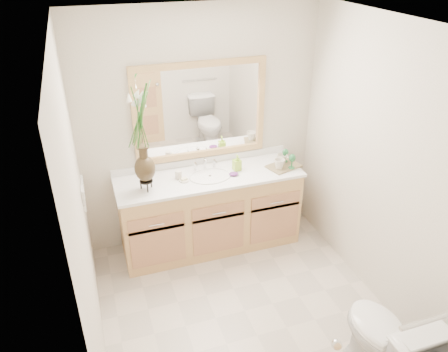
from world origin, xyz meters
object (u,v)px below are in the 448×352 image
object	(u,v)px
flower_vase	(141,127)
soap_bottle	(237,163)
tumbler	(178,175)
toilet	(385,341)
tray	(284,166)

from	to	relation	value
flower_vase	soap_bottle	bearing A→B (deg)	6.05
flower_vase	soap_bottle	size ratio (longest dim) A/B	6.16
tumbler	flower_vase	bearing A→B (deg)	-161.43
toilet	flower_vase	size ratio (longest dim) A/B	0.82
flower_vase	tumbler	bearing A→B (deg)	18.57
tumbler	tray	distance (m)	1.08
flower_vase	tumbler	distance (m)	0.67
toilet	tray	distance (m)	1.93
flower_vase	tray	xyz separation A→B (m)	(1.40, 0.01, -0.61)
toilet	soap_bottle	size ratio (longest dim) A/B	5.08
flower_vase	tray	size ratio (longest dim) A/B	2.79
tray	flower_vase	bearing A→B (deg)	163.52
soap_bottle	tray	size ratio (longest dim) A/B	0.45
tumbler	tray	world-z (taller)	tumbler
toilet	tumbler	bearing A→B (deg)	-63.11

